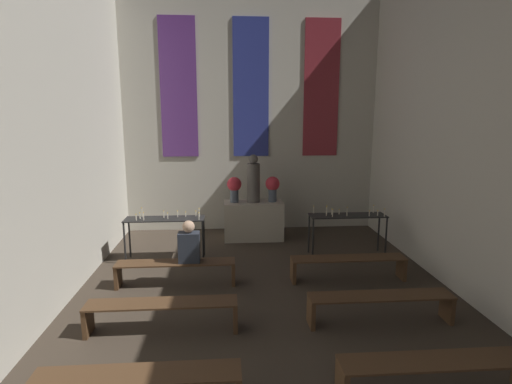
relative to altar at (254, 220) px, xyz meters
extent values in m
cube|color=beige|center=(0.00, 0.98, 2.50)|extent=(6.49, 0.12, 5.90)
cube|color=#60337F|center=(-1.75, 0.90, 3.09)|extent=(0.88, 0.03, 3.30)
cube|color=navy|center=(0.00, 0.90, 3.09)|extent=(0.88, 0.03, 3.30)
cube|color=maroon|center=(1.75, 0.90, 3.09)|extent=(0.88, 0.03, 3.30)
cube|color=beige|center=(-3.19, -3.69, 2.50)|extent=(0.12, 9.47, 5.90)
cube|color=beige|center=(3.19, -3.69, 2.50)|extent=(0.12, 9.47, 5.90)
cube|color=#BCB29E|center=(0.00, 0.00, 0.00)|extent=(1.37, 0.64, 0.90)
cylinder|color=#5B5651|center=(0.00, 0.00, 0.90)|extent=(0.30, 0.30, 0.90)
sphere|color=#5B5651|center=(0.00, 0.00, 1.46)|extent=(0.21, 0.21, 0.21)
cylinder|color=#4C5666|center=(-0.45, 0.00, 0.60)|extent=(0.19, 0.19, 0.31)
sphere|color=#DB3342|center=(-0.45, 0.00, 0.88)|extent=(0.33, 0.33, 0.33)
cylinder|color=#4C5666|center=(0.45, 0.00, 0.60)|extent=(0.19, 0.19, 0.31)
sphere|color=#DB3342|center=(0.45, 0.00, 0.88)|extent=(0.33, 0.33, 0.33)
cube|color=black|center=(-1.87, -1.27, 0.41)|extent=(1.58, 0.46, 0.02)
cylinder|color=black|center=(-2.63, -1.47, -0.03)|extent=(0.04, 0.04, 0.84)
cylinder|color=black|center=(-1.11, -1.47, -0.03)|extent=(0.04, 0.04, 0.84)
cylinder|color=black|center=(-2.63, -1.06, -0.03)|extent=(0.04, 0.04, 0.84)
cylinder|color=black|center=(-1.11, -1.06, -0.03)|extent=(0.04, 0.04, 0.84)
cylinder|color=silver|center=(-1.89, -1.22, 0.48)|extent=(0.02, 0.02, 0.13)
sphere|color=#F9CC4C|center=(-1.89, -1.22, 0.56)|extent=(0.02, 0.02, 0.02)
cylinder|color=silver|center=(-2.40, -1.38, 0.47)|extent=(0.02, 0.02, 0.11)
sphere|color=#F9CC4C|center=(-2.40, -1.38, 0.54)|extent=(0.02, 0.02, 0.02)
cylinder|color=silver|center=(-1.80, -1.32, 0.47)|extent=(0.02, 0.02, 0.11)
sphere|color=#F9CC4C|center=(-1.80, -1.32, 0.54)|extent=(0.02, 0.02, 0.02)
cylinder|color=silver|center=(-1.46, -1.17, 0.46)|extent=(0.02, 0.02, 0.09)
sphere|color=#F9CC4C|center=(-1.46, -1.17, 0.52)|extent=(0.02, 0.02, 0.02)
cylinder|color=silver|center=(-2.34, -1.11, 0.50)|extent=(0.02, 0.02, 0.18)
sphere|color=#F9CC4C|center=(-2.34, -1.11, 0.60)|extent=(0.02, 0.02, 0.02)
cylinder|color=silver|center=(-2.26, -1.39, 0.49)|extent=(0.02, 0.02, 0.14)
sphere|color=#F9CC4C|center=(-2.26, -1.39, 0.57)|extent=(0.02, 0.02, 0.02)
cylinder|color=silver|center=(-2.35, -1.26, 0.47)|extent=(0.02, 0.02, 0.11)
sphere|color=#F9CC4C|center=(-2.35, -1.26, 0.54)|extent=(0.02, 0.02, 0.02)
cylinder|color=silver|center=(-1.62, -1.18, 0.48)|extent=(0.02, 0.02, 0.12)
sphere|color=#F9CC4C|center=(-1.62, -1.18, 0.55)|extent=(0.02, 0.02, 0.02)
cylinder|color=silver|center=(-1.26, -1.12, 0.46)|extent=(0.02, 0.02, 0.09)
sphere|color=#F9CC4C|center=(-1.26, -1.12, 0.52)|extent=(0.02, 0.02, 0.02)
cylinder|color=silver|center=(-1.19, -1.19, 0.50)|extent=(0.02, 0.02, 0.16)
sphere|color=#F9CC4C|center=(-1.19, -1.19, 0.59)|extent=(0.02, 0.02, 0.02)
cylinder|color=silver|center=(-1.18, -1.43, 0.48)|extent=(0.02, 0.02, 0.13)
sphere|color=#F9CC4C|center=(-1.18, -1.43, 0.56)|extent=(0.02, 0.02, 0.02)
cube|color=black|center=(1.87, -1.27, 0.41)|extent=(1.58, 0.46, 0.02)
cylinder|color=black|center=(1.11, -1.47, -0.03)|extent=(0.04, 0.04, 0.84)
cylinder|color=black|center=(2.63, -1.47, -0.03)|extent=(0.04, 0.04, 0.84)
cylinder|color=black|center=(1.11, -1.06, -0.03)|extent=(0.04, 0.04, 0.84)
cylinder|color=black|center=(2.63, -1.06, -0.03)|extent=(0.04, 0.04, 0.84)
cylinder|color=silver|center=(1.55, -1.21, 0.47)|extent=(0.02, 0.02, 0.11)
sphere|color=#F9CC4C|center=(1.55, -1.21, 0.54)|extent=(0.02, 0.02, 0.02)
cylinder|color=silver|center=(2.28, -1.40, 0.47)|extent=(0.02, 0.02, 0.10)
sphere|color=#F9CC4C|center=(2.28, -1.40, 0.53)|extent=(0.02, 0.02, 0.02)
cylinder|color=silver|center=(1.51, -1.40, 0.49)|extent=(0.02, 0.02, 0.14)
sphere|color=#F9CC4C|center=(1.51, -1.40, 0.57)|extent=(0.02, 0.02, 0.02)
cylinder|color=silver|center=(1.41, -1.30, 0.50)|extent=(0.02, 0.02, 0.18)
sphere|color=#F9CC4C|center=(1.41, -1.30, 0.61)|extent=(0.02, 0.02, 0.02)
cylinder|color=silver|center=(2.57, -1.45, 0.49)|extent=(0.02, 0.02, 0.15)
sphere|color=#F9CC4C|center=(2.57, -1.45, 0.58)|extent=(0.02, 0.02, 0.02)
cylinder|color=silver|center=(2.46, -1.12, 0.49)|extent=(0.02, 0.02, 0.15)
sphere|color=#F9CC4C|center=(2.46, -1.12, 0.58)|extent=(0.02, 0.02, 0.02)
cylinder|color=silver|center=(2.47, -1.36, 0.46)|extent=(0.02, 0.02, 0.09)
sphere|color=#F9CC4C|center=(2.47, -1.36, 0.52)|extent=(0.02, 0.02, 0.02)
cylinder|color=silver|center=(1.44, -1.20, 0.50)|extent=(0.02, 0.02, 0.17)
sphere|color=#F9CC4C|center=(1.44, -1.20, 0.60)|extent=(0.02, 0.02, 0.02)
cylinder|color=silver|center=(1.19, -1.07, 0.49)|extent=(0.02, 0.02, 0.14)
sphere|color=#F9CC4C|center=(1.19, -1.07, 0.57)|extent=(0.02, 0.02, 0.02)
cylinder|color=silver|center=(1.83, -1.35, 0.50)|extent=(0.02, 0.02, 0.17)
sphere|color=#F9CC4C|center=(1.83, -1.35, 0.60)|extent=(0.02, 0.02, 0.02)
cylinder|color=silver|center=(1.71, -1.18, 0.46)|extent=(0.02, 0.02, 0.09)
sphere|color=#F9CC4C|center=(1.71, -1.18, 0.52)|extent=(0.02, 0.02, 0.02)
cube|color=#4C331E|center=(-1.51, -5.57, -0.04)|extent=(2.03, 0.36, 0.03)
cube|color=#4C331E|center=(1.51, -5.57, -0.04)|extent=(2.03, 0.36, 0.03)
cube|color=#4C331E|center=(0.53, -5.57, -0.25)|extent=(0.06, 0.32, 0.40)
cube|color=#4C331E|center=(-1.51, -4.06, -0.04)|extent=(2.03, 0.36, 0.03)
cube|color=#4C331E|center=(-2.49, -4.06, -0.25)|extent=(0.06, 0.32, 0.40)
cube|color=#4C331E|center=(-0.53, -4.06, -0.25)|extent=(0.06, 0.32, 0.40)
cube|color=#4C331E|center=(1.51, -4.06, -0.04)|extent=(2.03, 0.36, 0.03)
cube|color=#4C331E|center=(0.53, -4.06, -0.25)|extent=(0.06, 0.32, 0.40)
cube|color=#4C331E|center=(2.49, -4.06, -0.25)|extent=(0.06, 0.32, 0.40)
cube|color=#4C331E|center=(-1.51, -2.55, -0.04)|extent=(2.03, 0.36, 0.03)
cube|color=#4C331E|center=(-2.49, -2.55, -0.25)|extent=(0.06, 0.32, 0.40)
cube|color=#4C331E|center=(-0.53, -2.55, -0.25)|extent=(0.06, 0.32, 0.40)
cube|color=#4C331E|center=(1.51, -2.55, -0.04)|extent=(2.03, 0.36, 0.03)
cube|color=#4C331E|center=(0.53, -2.55, -0.25)|extent=(0.06, 0.32, 0.40)
cube|color=#4C331E|center=(2.49, -2.55, -0.25)|extent=(0.06, 0.32, 0.40)
cube|color=#282D38|center=(-1.27, -2.55, 0.23)|extent=(0.36, 0.24, 0.52)
sphere|color=tan|center=(-1.27, -2.55, 0.59)|extent=(0.21, 0.21, 0.21)
camera|label=1|loc=(-0.61, -9.12, 2.43)|focal=28.00mm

